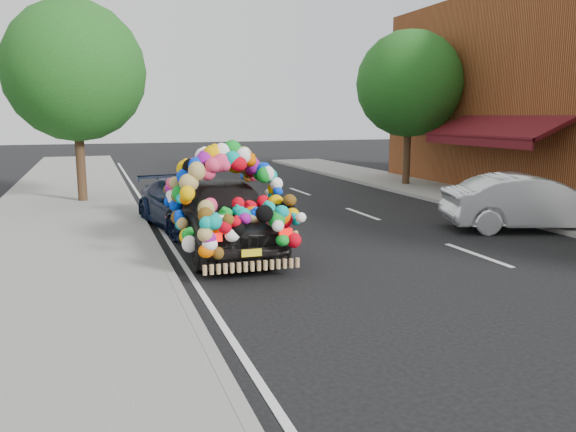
% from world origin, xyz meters
% --- Properties ---
extents(ground, '(100.00, 100.00, 0.00)m').
position_xyz_m(ground, '(0.00, 0.00, 0.00)').
color(ground, black).
rests_on(ground, ground).
extents(sidewalk, '(4.00, 60.00, 0.12)m').
position_xyz_m(sidewalk, '(-4.30, 0.00, 0.06)').
color(sidewalk, gray).
rests_on(sidewalk, ground).
extents(kerb, '(0.15, 60.00, 0.13)m').
position_xyz_m(kerb, '(-2.35, 0.00, 0.07)').
color(kerb, gray).
rests_on(kerb, ground).
extents(footpath_far, '(3.00, 40.00, 0.12)m').
position_xyz_m(footpath_far, '(8.20, 3.00, 0.06)').
color(footpath_far, gray).
rests_on(footpath_far, ground).
extents(lane_markings, '(6.00, 50.00, 0.01)m').
position_xyz_m(lane_markings, '(3.60, 0.00, 0.01)').
color(lane_markings, silver).
rests_on(lane_markings, ground).
extents(tree_near_sidewalk, '(4.20, 4.20, 6.13)m').
position_xyz_m(tree_near_sidewalk, '(-3.80, 9.50, 4.02)').
color(tree_near_sidewalk, '#332114').
rests_on(tree_near_sidewalk, ground).
extents(tree_far_b, '(4.00, 4.00, 5.90)m').
position_xyz_m(tree_far_b, '(8.00, 10.00, 3.89)').
color(tree_far_b, '#332114').
rests_on(tree_far_b, ground).
extents(plush_art_car, '(2.25, 4.62, 2.14)m').
position_xyz_m(plush_art_car, '(-1.02, 2.00, 1.09)').
color(plush_art_car, black).
rests_on(plush_art_car, ground).
extents(navy_sedan, '(2.30, 4.30, 1.19)m').
position_xyz_m(navy_sedan, '(-1.36, 4.56, 0.59)').
color(navy_sedan, black).
rests_on(navy_sedan, ground).
extents(silver_hatchback, '(4.32, 2.68, 1.34)m').
position_xyz_m(silver_hatchback, '(6.38, 1.64, 0.67)').
color(silver_hatchback, silver).
rests_on(silver_hatchback, ground).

